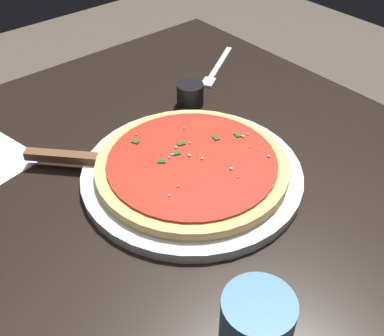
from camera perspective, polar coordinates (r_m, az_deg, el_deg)
restaurant_table at (r=0.90m, az=-1.72°, el=-6.82°), size 0.85×0.82×0.77m
serving_plate at (r=0.75m, az=-0.00°, el=-0.71°), size 0.35×0.35×0.02m
pizza at (r=0.74m, az=0.00°, el=0.33°), size 0.30×0.30×0.02m
pizza_server at (r=0.77m, az=-12.25°, el=0.99°), size 0.19×0.18×0.01m
cup_tall_drink at (r=0.51m, az=7.56°, el=-19.31°), size 0.07×0.07×0.11m
cup_small_sauce at (r=0.92m, az=-0.23°, el=8.83°), size 0.05×0.05×0.04m
fork at (r=1.05m, az=3.00°, el=11.86°), size 0.11×0.17×0.00m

